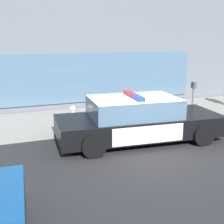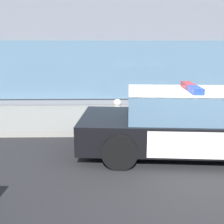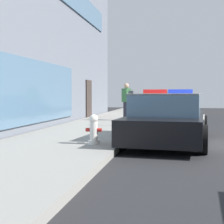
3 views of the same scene
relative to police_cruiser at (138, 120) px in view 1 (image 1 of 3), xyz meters
name	(u,v)px [view 1 (image 1 of 3)]	position (x,y,z in m)	size (l,w,h in m)	color
ground	(150,154)	(-0.14, -1.14, -0.68)	(48.00, 48.00, 0.00)	#262628
sidewalk	(104,117)	(-0.14, 2.74, -0.61)	(48.00, 3.29, 0.15)	gray
storefront_building	(71,22)	(0.19, 9.29, 3.29)	(25.11, 9.81, 7.95)	slate
police_cruiser	(138,120)	(0.00, 0.00, 0.00)	(5.20, 2.44, 1.49)	black
fire_hydrant	(73,116)	(-1.62, 1.74, -0.18)	(0.34, 0.39, 0.73)	silver
parking_meter	(193,92)	(3.07, 1.48, 0.40)	(0.12, 0.18, 1.34)	slate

